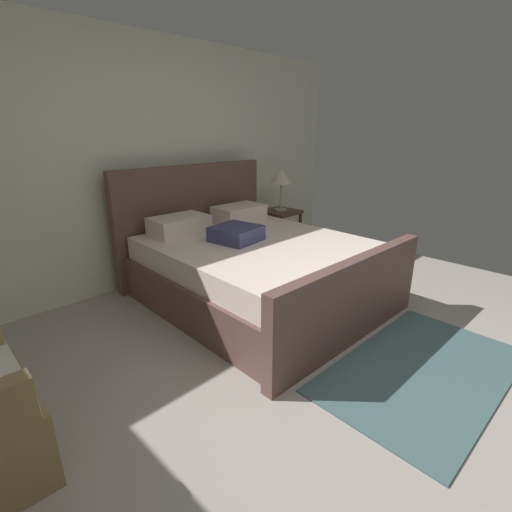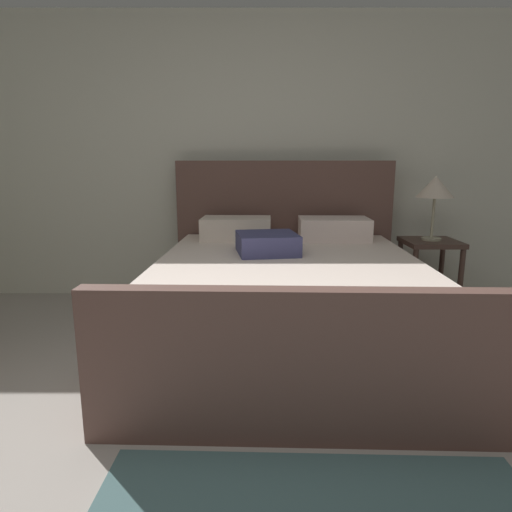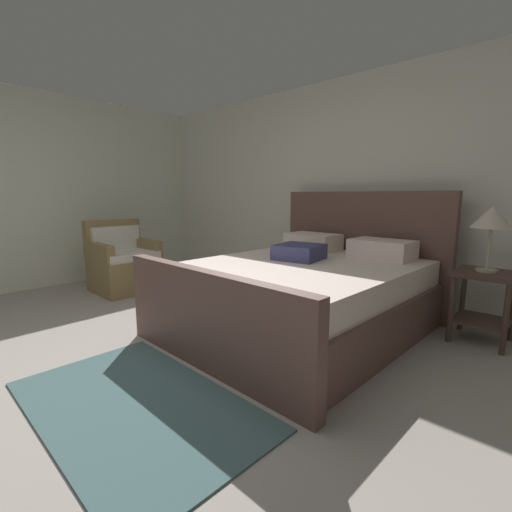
% 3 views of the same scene
% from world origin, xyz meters
% --- Properties ---
extents(ground_plane, '(5.97, 5.98, 0.02)m').
position_xyz_m(ground_plane, '(0.00, 0.00, -0.01)').
color(ground_plane, '#A39A92').
extents(wall_back, '(6.09, 0.12, 2.53)m').
position_xyz_m(wall_back, '(0.00, 3.05, 1.27)').
color(wall_back, silver).
rests_on(wall_back, ground).
extents(bed, '(1.96, 2.27, 1.26)m').
position_xyz_m(bed, '(0.45, 1.79, 0.35)').
color(bed, brown).
rests_on(bed, ground).
extents(nightstand_right, '(0.44, 0.44, 0.60)m').
position_xyz_m(nightstand_right, '(1.72, 2.55, 0.40)').
color(nightstand_right, '#4A342C').
rests_on(nightstand_right, ground).
extents(table_lamp_right, '(0.30, 0.30, 0.54)m').
position_xyz_m(table_lamp_right, '(1.72, 2.55, 1.03)').
color(table_lamp_right, '#B7B293').
rests_on(table_lamp_right, nightstand_right).
extents(armchair, '(0.75, 0.74, 0.90)m').
position_xyz_m(armchair, '(-2.06, 1.34, 0.35)').
color(armchair, olive).
rests_on(armchair, ground).
extents(area_rug, '(1.67, 1.01, 0.01)m').
position_xyz_m(area_rug, '(0.45, 0.10, 0.01)').
color(area_rug, '#446264').
rests_on(area_rug, ground).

